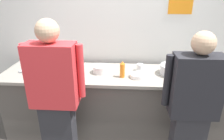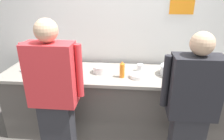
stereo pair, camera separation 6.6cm
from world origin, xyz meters
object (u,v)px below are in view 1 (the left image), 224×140
at_px(chef_center, 192,108).
at_px(deli_cup, 140,67).
at_px(plate_stack_rear, 101,69).
at_px(chef_near_left, 55,97).
at_px(squeeze_bottle_primary, 123,70).
at_px(ramekin_green_sauce, 195,70).
at_px(ramekin_orange_sauce, 70,68).
at_px(mixing_bowl_steel, 172,70).
at_px(plate_stack_front, 138,75).
at_px(sheet_tray, 41,69).

bearing_deg(chef_center, deli_cup, 120.50).
bearing_deg(deli_cup, plate_stack_rear, -169.78).
height_order(chef_near_left, squeeze_bottle_primary, chef_near_left).
distance_m(plate_stack_rear, ramekin_green_sauce, 1.27).
xyz_separation_m(squeeze_bottle_primary, ramekin_orange_sauce, (-0.73, 0.20, -0.08)).
bearing_deg(mixing_bowl_steel, plate_stack_front, -164.38).
bearing_deg(sheet_tray, squeeze_bottle_primary, -8.56).
relative_size(chef_near_left, sheet_tray, 3.76).
distance_m(sheet_tray, deli_cup, 1.37).
bearing_deg(plate_stack_front, ramekin_orange_sauce, 168.32).
relative_size(chef_center, ramekin_green_sauce, 20.03).
distance_m(plate_stack_front, deli_cup, 0.22).
bearing_deg(ramekin_orange_sauce, chef_center, -28.37).
xyz_separation_m(chef_near_left, ramekin_orange_sauce, (-0.04, 0.75, 0.03)).
height_order(plate_stack_front, sheet_tray, plate_stack_front).
distance_m(ramekin_orange_sauce, deli_cup, 0.97).
distance_m(squeeze_bottle_primary, deli_cup, 0.33).
relative_size(mixing_bowl_steel, deli_cup, 3.22).
relative_size(chef_near_left, plate_stack_front, 8.61).
relative_size(plate_stack_rear, deli_cup, 2.13).
relative_size(squeeze_bottle_primary, deli_cup, 2.14).
distance_m(chef_center, ramekin_green_sauce, 0.88).
bearing_deg(squeeze_bottle_primary, mixing_bowl_steel, 11.70).
bearing_deg(mixing_bowl_steel, chef_near_left, -152.94).
bearing_deg(chef_near_left, plate_stack_front, 32.24).
bearing_deg(deli_cup, sheet_tray, -177.87).
relative_size(plate_stack_front, plate_stack_rear, 0.94).
bearing_deg(plate_stack_rear, chef_near_left, -120.55).
bearing_deg(squeeze_bottle_primary, plate_stack_rear, 156.28).
xyz_separation_m(sheet_tray, ramekin_orange_sauce, (0.40, 0.03, 0.01)).
bearing_deg(plate_stack_front, ramekin_green_sauce, 17.43).
relative_size(squeeze_bottle_primary, ramekin_green_sauce, 2.63).
distance_m(plate_stack_front, sheet_tray, 1.34).
xyz_separation_m(plate_stack_rear, deli_cup, (0.52, 0.09, 0.00)).
height_order(plate_stack_front, ramekin_orange_sauce, plate_stack_front).
relative_size(sheet_tray, ramekin_green_sauce, 5.62).
relative_size(ramekin_green_sauce, deli_cup, 0.82).
bearing_deg(deli_cup, chef_near_left, -140.09).
bearing_deg(mixing_bowl_steel, ramekin_green_sauce, 19.86).
bearing_deg(mixing_bowl_steel, deli_cup, 168.10).
height_order(plate_stack_rear, squeeze_bottle_primary, squeeze_bottle_primary).
relative_size(plate_stack_front, ramekin_orange_sauce, 2.19).
bearing_deg(plate_stack_front, plate_stack_rear, 165.88).
distance_m(mixing_bowl_steel, ramekin_orange_sauce, 1.38).
relative_size(chef_near_left, ramekin_green_sauce, 21.14).
bearing_deg(chef_center, plate_stack_front, 131.21).
bearing_deg(plate_stack_rear, mixing_bowl_steel, 0.40).
bearing_deg(chef_near_left, chef_center, -1.19).
xyz_separation_m(plate_stack_rear, ramekin_orange_sauce, (-0.44, 0.07, -0.03)).
distance_m(chef_near_left, ramekin_green_sauce, 1.85).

